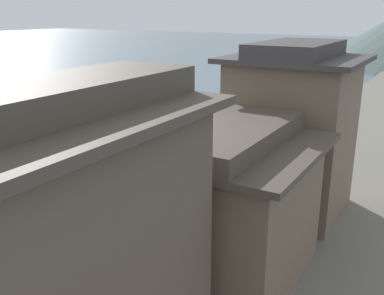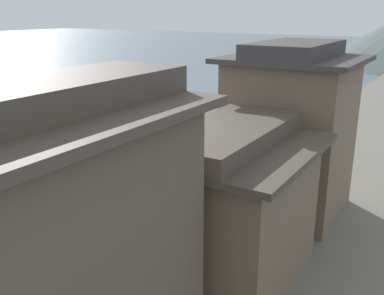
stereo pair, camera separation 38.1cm
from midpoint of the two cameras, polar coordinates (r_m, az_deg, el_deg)
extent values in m
cube|color=#232326|center=(27.78, -23.05, -6.89)|extent=(5.56, 3.16, 0.29)
cube|color=#232326|center=(26.43, -18.17, -6.92)|extent=(0.70, 1.01, 0.26)
cube|color=#232326|center=(28.09, -22.60, -6.16)|extent=(4.72, 2.07, 0.08)
ellipsoid|color=olive|center=(27.63, -23.15, -6.13)|extent=(1.58, 1.38, 0.52)
cube|color=brown|center=(49.97, 5.73, 4.82)|extent=(0.94, 3.66, 0.20)
cube|color=brown|center=(51.39, 6.58, 5.36)|extent=(0.80, 0.37, 0.18)
cube|color=brown|center=(48.48, 4.83, 4.68)|extent=(0.80, 0.37, 0.18)
cube|color=brown|center=(50.11, 5.32, 5.03)|extent=(0.14, 3.14, 0.08)
cube|color=brown|center=(49.76, 6.14, 4.92)|extent=(0.14, 3.14, 0.08)
ellipsoid|color=brown|center=(49.90, 5.74, 5.17)|extent=(0.81, 1.12, 0.43)
cube|color=#423328|center=(40.23, 11.73, 1.45)|extent=(2.00, 5.44, 0.22)
cube|color=#423328|center=(42.59, 12.31, 2.59)|extent=(0.96, 0.52, 0.20)
cube|color=#423328|center=(37.77, 11.13, 0.78)|extent=(0.96, 0.52, 0.20)
cube|color=#423328|center=(40.26, 11.10, 1.73)|extent=(0.99, 4.78, 0.08)
cube|color=#423328|center=(40.13, 12.40, 1.59)|extent=(0.99, 4.78, 0.08)
ellipsoid|color=#4C6B42|center=(40.14, 11.77, 1.95)|extent=(1.13, 1.42, 0.50)
cube|color=#423328|center=(46.42, 15.14, 3.37)|extent=(1.29, 4.04, 0.28)
cube|color=#423328|center=(48.02, 16.05, 4.07)|extent=(0.77, 0.45, 0.25)
cube|color=#423328|center=(44.72, 14.20, 3.27)|extent=(0.77, 0.45, 0.25)
cube|color=#423328|center=(46.52, 14.74, 3.66)|extent=(0.51, 3.46, 0.08)
cube|color=#423328|center=(46.24, 15.56, 3.51)|extent=(0.51, 3.46, 0.08)
ellipsoid|color=#4C6B42|center=(46.34, 15.17, 3.78)|extent=(0.85, 1.10, 0.40)
cube|color=#423328|center=(65.00, 17.31, 7.08)|extent=(2.08, 3.87, 0.25)
cube|color=#423328|center=(63.24, 17.45, 7.01)|extent=(0.86, 0.60, 0.23)
cube|color=#423328|center=(66.68, 17.21, 7.54)|extent=(0.86, 0.60, 0.23)
cube|color=#423328|center=(65.01, 17.67, 7.19)|extent=(1.17, 3.14, 0.08)
cube|color=#423328|center=(64.94, 16.97, 7.24)|extent=(1.17, 3.14, 0.08)
ellipsoid|color=brown|center=(64.95, 17.33, 7.37)|extent=(1.11, 1.30, 0.43)
cube|color=brown|center=(22.29, -6.64, -11.70)|extent=(1.69, 4.12, 0.24)
cube|color=brown|center=(23.66, -4.66, -9.18)|extent=(0.85, 0.51, 0.22)
cube|color=brown|center=(20.75, -8.99, -13.44)|extent=(0.85, 0.51, 0.22)
cube|color=brown|center=(22.37, -7.60, -11.15)|extent=(0.80, 3.47, 0.08)
cube|color=brown|center=(22.05, -5.70, -11.53)|extent=(0.80, 3.47, 0.08)
ellipsoid|color=#4C6B42|center=(22.12, -6.67, -10.93)|extent=(1.00, 1.25, 0.44)
cube|color=#33281E|center=(65.62, 11.52, 7.60)|extent=(2.56, 3.70, 0.25)
cube|color=#33281E|center=(64.47, 10.40, 7.71)|extent=(0.92, 0.72, 0.22)
cube|color=#33281E|center=(66.71, 12.63, 7.89)|extent=(0.92, 0.72, 0.22)
cube|color=#33281E|center=(65.27, 11.79, 7.68)|extent=(1.56, 2.85, 0.08)
cube|color=#33281E|center=(65.91, 11.28, 7.80)|extent=(1.56, 2.85, 0.08)
ellipsoid|color=olive|center=(65.56, 11.54, 7.91)|extent=(1.31, 1.46, 0.47)
cube|color=brown|center=(11.67, -16.45, -16.03)|extent=(4.18, 7.35, 7.80)
cube|color=#4C4238|center=(10.09, -18.39, 3.49)|extent=(5.08, 8.25, 0.24)
cube|color=#4C4238|center=(9.99, -18.65, 6.10)|extent=(2.51, 8.25, 0.70)
cube|color=#75604C|center=(17.44, 4.91, -8.46)|extent=(5.50, 6.24, 5.20)
cube|color=brown|center=(18.88, -3.57, -6.33)|extent=(0.70, 6.24, 0.16)
cube|color=#4C4238|center=(16.44, 5.15, 0.10)|extent=(6.40, 7.14, 0.24)
cube|color=#4C4238|center=(16.31, 5.19, 1.68)|extent=(3.30, 7.14, 0.70)
cube|color=#75604C|center=(23.16, 12.99, 1.20)|extent=(5.55, 5.36, 7.80)
cube|color=brown|center=(24.65, 5.91, -0.62)|extent=(0.70, 5.36, 0.16)
cube|color=brown|center=(23.97, 6.11, 5.30)|extent=(0.70, 5.36, 0.16)
cube|color=#3D3838|center=(22.41, 13.69, 11.11)|extent=(6.45, 6.26, 0.24)
cube|color=#3D3838|center=(22.37, 13.78, 12.31)|extent=(3.33, 6.26, 0.70)
cylinder|color=#473828|center=(20.06, -5.33, -11.96)|extent=(0.20, 0.20, 0.76)
cylinder|color=#473828|center=(25.24, 3.95, -5.42)|extent=(0.20, 0.20, 0.83)
camera|label=1|loc=(0.19, -89.64, 0.11)|focal=41.05mm
camera|label=2|loc=(0.19, 90.36, -0.11)|focal=41.05mm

